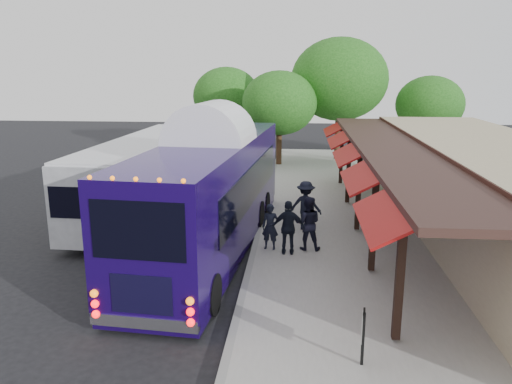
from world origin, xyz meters
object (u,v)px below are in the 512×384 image
at_px(coach_bus, 212,188).
at_px(ped_c, 289,228).
at_px(ped_d, 306,205).
at_px(ped_a, 270,227).
at_px(city_bus, 147,172).
at_px(sign_board, 363,330).
at_px(ped_b, 308,223).

xyz_separation_m(coach_bus, ped_c, (2.68, -0.74, -1.12)).
bearing_deg(ped_d, ped_c, 86.60).
height_order(ped_a, ped_d, ped_d).
height_order(city_bus, sign_board, city_bus).
xyz_separation_m(coach_bus, ped_d, (3.27, 2.00, -1.09)).
height_order(coach_bus, ped_a, coach_bus).
xyz_separation_m(coach_bus, sign_board, (4.36, -7.07, -1.24)).
xyz_separation_m(ped_a, sign_board, (2.31, -6.76, 0.00)).
relative_size(ped_a, sign_board, 1.35).
height_order(ped_a, ped_c, ped_c).
bearing_deg(city_bus, ped_b, -31.67).
bearing_deg(ped_c, ped_d, -103.31).
bearing_deg(ped_c, sign_board, 103.55).
bearing_deg(coach_bus, ped_d, 36.48).
relative_size(coach_bus, ped_b, 6.93).
xyz_separation_m(coach_bus, ped_b, (3.32, -0.25, -1.11)).
bearing_deg(ped_b, ped_d, -87.04).
distance_m(city_bus, ped_b, 8.41).
bearing_deg(sign_board, ped_c, 112.21).
bearing_deg(ped_d, sign_board, 105.48).
height_order(coach_bus, ped_d, coach_bus).
distance_m(city_bus, ped_c, 8.19).
distance_m(coach_bus, city_bus, 5.73).
xyz_separation_m(city_bus, ped_c, (6.34, -5.14, -0.73)).
relative_size(ped_a, ped_d, 0.84).
relative_size(coach_bus, ped_a, 8.15).
bearing_deg(coach_bus, city_bus, 134.68).
height_order(city_bus, ped_b, city_bus).
height_order(ped_b, ped_c, ped_b).
bearing_deg(city_bus, ped_d, -17.10).
distance_m(coach_bus, sign_board, 8.40).
relative_size(city_bus, ped_d, 6.43).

